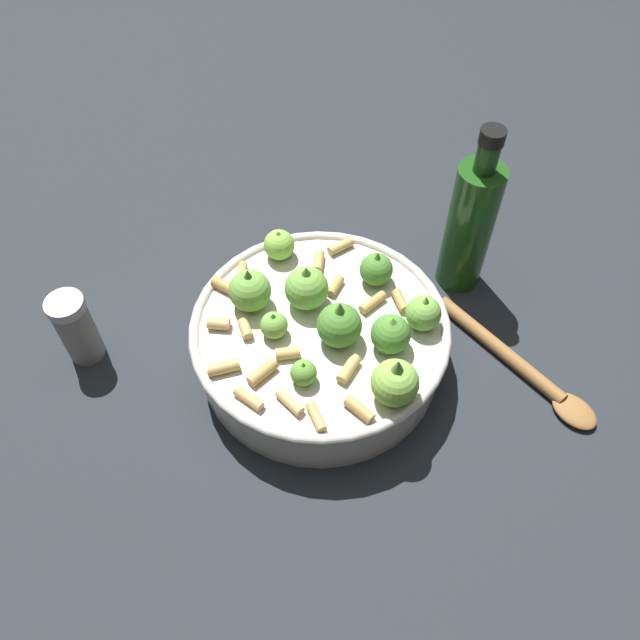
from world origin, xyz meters
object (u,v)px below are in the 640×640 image
object	(u,v)px
olive_oil_bottle	(470,224)
wooden_spoon	(523,368)
cooking_pan	(322,337)
pepper_shaker	(76,328)

from	to	relation	value
olive_oil_bottle	wooden_spoon	world-z (taller)	olive_oil_bottle
wooden_spoon	cooking_pan	bearing A→B (deg)	84.67
pepper_shaker	olive_oil_bottle	world-z (taller)	olive_oil_bottle
pepper_shaker	olive_oil_bottle	xyz separation A→B (m)	(0.11, -0.44, 0.04)
pepper_shaker	wooden_spoon	size ratio (longest dim) A/B	0.49
olive_oil_bottle	wooden_spoon	size ratio (longest dim) A/B	1.17
cooking_pan	wooden_spoon	world-z (taller)	cooking_pan
cooking_pan	wooden_spoon	xyz separation A→B (m)	(-0.02, -0.23, -0.04)
wooden_spoon	pepper_shaker	bearing A→B (deg)	85.84
olive_oil_bottle	cooking_pan	bearing A→B (deg)	125.20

